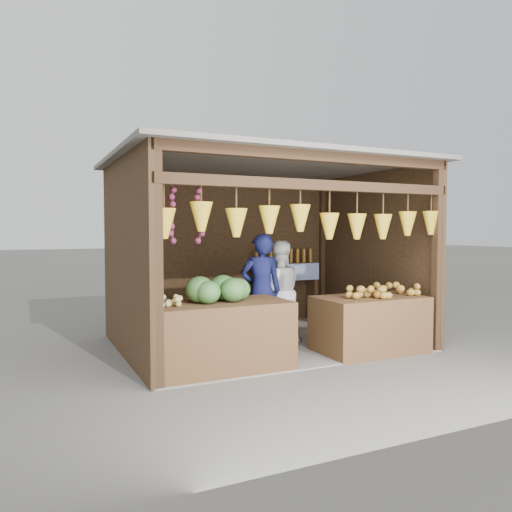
{
  "coord_description": "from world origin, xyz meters",
  "views": [
    {
      "loc": [
        -3.21,
        -6.53,
        1.67
      ],
      "look_at": [
        -0.17,
        -0.1,
        1.29
      ],
      "focal_mm": 35.0,
      "sensor_mm": 36.0,
      "label": 1
    }
  ],
  "objects_px": {
    "man_standing": "(261,291)",
    "woman_standing": "(278,292)",
    "counter_right": "(370,324)",
    "vendor_seated": "(145,297)",
    "counter_left": "(220,336)"
  },
  "relations": [
    {
      "from": "man_standing",
      "to": "woman_standing",
      "type": "xyz_separation_m",
      "value": [
        0.36,
        0.16,
        -0.05
      ]
    },
    {
      "from": "counter_right",
      "to": "woman_standing",
      "type": "height_order",
      "value": "woman_standing"
    },
    {
      "from": "woman_standing",
      "to": "vendor_seated",
      "type": "bearing_deg",
      "value": 1.57
    },
    {
      "from": "counter_right",
      "to": "woman_standing",
      "type": "relative_size",
      "value": 0.97
    },
    {
      "from": "counter_right",
      "to": "counter_left",
      "type": "bearing_deg",
      "value": 179.28
    },
    {
      "from": "man_standing",
      "to": "woman_standing",
      "type": "distance_m",
      "value": 0.4
    },
    {
      "from": "vendor_seated",
      "to": "man_standing",
      "type": "bearing_deg",
      "value": -156.6
    },
    {
      "from": "counter_right",
      "to": "man_standing",
      "type": "distance_m",
      "value": 1.56
    },
    {
      "from": "woman_standing",
      "to": "vendor_seated",
      "type": "xyz_separation_m",
      "value": [
        -1.89,
        0.31,
        -0.0
      ]
    },
    {
      "from": "woman_standing",
      "to": "vendor_seated",
      "type": "height_order",
      "value": "woman_standing"
    },
    {
      "from": "counter_right",
      "to": "woman_standing",
      "type": "bearing_deg",
      "value": 131.14
    },
    {
      "from": "counter_left",
      "to": "woman_standing",
      "type": "height_order",
      "value": "woman_standing"
    },
    {
      "from": "counter_left",
      "to": "vendor_seated",
      "type": "distance_m",
      "value": 1.46
    },
    {
      "from": "counter_left",
      "to": "man_standing",
      "type": "distance_m",
      "value": 1.31
    },
    {
      "from": "man_standing",
      "to": "woman_standing",
      "type": "height_order",
      "value": "man_standing"
    }
  ]
}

